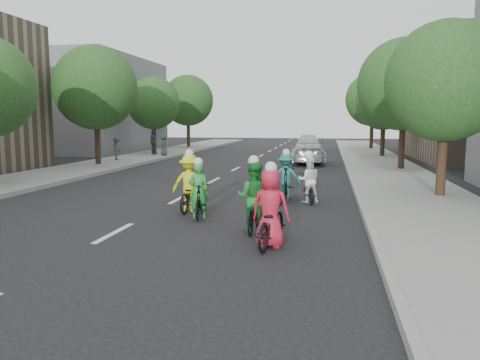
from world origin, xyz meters
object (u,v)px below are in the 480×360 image
(cyclist_0, at_px, (286,180))
(spectator_0, at_px, (117,148))
(cyclist_5, at_px, (271,217))
(follow_car_trail, at_px, (308,142))
(cyclist_1, at_px, (190,188))
(cyclist_3, at_px, (309,185))
(follow_car_lead, at_px, (308,152))
(cyclist_4, at_px, (254,203))
(spectator_1, at_px, (153,142))
(spectator_2, at_px, (164,145))
(cyclist_2, at_px, (199,197))

(cyclist_0, bearing_deg, spectator_0, -47.50)
(cyclist_5, height_order, follow_car_trail, cyclist_5)
(cyclist_1, xyz_separation_m, cyclist_5, (2.83, -3.45, -0.04))
(cyclist_3, xyz_separation_m, follow_car_trail, (-1.16, 25.32, 0.20))
(follow_car_lead, xyz_separation_m, spectator_0, (-12.04, -1.44, 0.16))
(cyclist_5, bearing_deg, cyclist_4, -56.66)
(cyclist_0, xyz_separation_m, spectator_1, (-11.38, 17.19, 0.39))
(cyclist_1, bearing_deg, cyclist_3, -144.88)
(cyclist_5, relative_size, spectator_1, 1.08)
(cyclist_4, height_order, spectator_2, cyclist_4)
(cyclist_1, height_order, cyclist_3, cyclist_1)
(cyclist_4, distance_m, spectator_0, 20.52)
(cyclist_3, bearing_deg, spectator_2, -66.72)
(cyclist_1, distance_m, cyclist_5, 4.47)
(spectator_0, height_order, spectator_1, spectator_1)
(cyclist_0, bearing_deg, follow_car_lead, -92.41)
(follow_car_trail, height_order, spectator_2, spectator_2)
(cyclist_4, distance_m, follow_car_trail, 29.76)
(cyclist_5, bearing_deg, follow_car_lead, -81.83)
(spectator_1, bearing_deg, cyclist_4, -156.41)
(cyclist_4, bearing_deg, cyclist_3, -103.24)
(cyclist_5, bearing_deg, spectator_0, -48.26)
(follow_car_lead, xyz_separation_m, follow_car_trail, (-0.53, 11.37, 0.05))
(cyclist_2, bearing_deg, follow_car_trail, -102.63)
(cyclist_1, relative_size, cyclist_4, 0.99)
(cyclist_4, relative_size, follow_car_trail, 0.41)
(cyclist_5, relative_size, spectator_0, 1.33)
(follow_car_lead, distance_m, spectator_2, 10.61)
(cyclist_1, xyz_separation_m, spectator_2, (-7.55, 18.58, 0.24))
(cyclist_3, bearing_deg, follow_car_trail, -97.76)
(cyclist_2, relative_size, follow_car_trail, 0.37)
(follow_car_lead, relative_size, spectator_0, 3.41)
(cyclist_1, bearing_deg, spectator_1, -63.17)
(cyclist_3, height_order, cyclist_5, cyclist_5)
(cyclist_4, relative_size, cyclist_5, 0.95)
(cyclist_1, relative_size, spectator_1, 1.01)
(cyclist_0, height_order, cyclist_1, cyclist_1)
(cyclist_2, xyz_separation_m, spectator_1, (-9.29, 20.58, 0.48))
(cyclist_1, relative_size, cyclist_5, 0.93)
(cyclist_2, distance_m, follow_car_lead, 17.16)
(follow_car_lead, bearing_deg, spectator_0, 3.19)
(cyclist_3, bearing_deg, cyclist_5, 73.81)
(follow_car_lead, bearing_deg, cyclist_2, 78.91)
(spectator_0, bearing_deg, spectator_2, -35.43)
(cyclist_5, height_order, spectator_2, cyclist_5)
(spectator_0, xyz_separation_m, spectator_2, (1.73, 3.92, 0.02))
(cyclist_3, height_order, follow_car_lead, cyclist_3)
(follow_car_trail, height_order, spectator_1, spectator_1)
(follow_car_trail, bearing_deg, cyclist_4, 87.17)
(cyclist_5, distance_m, follow_car_trail, 30.93)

